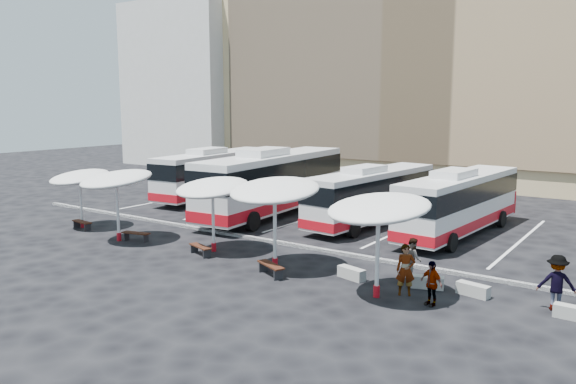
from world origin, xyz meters
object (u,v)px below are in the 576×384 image
Objects in this scene: wood_bench_2 at (200,248)px; wood_bench_3 at (271,267)px; conc_bench_0 at (351,273)px; passenger_2 at (431,283)px; passenger_1 at (413,259)px; conc_bench_2 at (473,290)px; bus_1 at (274,181)px; wood_bench_1 at (136,234)px; sunshade_1 at (116,179)px; passenger_3 at (556,283)px; conc_bench_1 at (427,282)px; bus_3 at (460,201)px; passenger_0 at (406,270)px; wood_bench_0 at (82,223)px; sunshade_2 at (213,188)px; bus_0 at (216,172)px; bus_2 at (372,194)px; sunshade_0 at (80,177)px; sunshade_4 at (379,209)px; sunshade_3 at (275,191)px; conc_bench_3 at (573,313)px.

wood_bench_3 reaches higher than wood_bench_2.
conc_bench_0 is 3.88m from passenger_2.
passenger_1 is (4.93, 2.92, 0.46)m from wood_bench_3.
bus_1 is at bearing 151.84° from conc_bench_2.
wood_bench_1 is 12.03m from conc_bench_0.
sunshade_1 is 2.80× the size of wood_bench_1.
conc_bench_2 is 2.82m from passenger_3.
passenger_1 is (-0.87, 0.77, 0.60)m from conc_bench_1.
passenger_2 is (13.93, -9.79, -1.39)m from bus_1.
wood_bench_2 is (-8.47, -11.00, -1.48)m from bus_3.
passenger_0 reaches higher than wood_bench_2.
wood_bench_3 is at bearing -3.52° from wood_bench_0.
sunshade_2 is at bearing -11.80° from passenger_3.
wood_bench_0 is at bearing 176.48° from wood_bench_3.
bus_0 is 23.60m from passenger_0.
bus_2 reaches higher than conc_bench_1.
sunshade_4 reaches higher than sunshade_0.
sunshade_0 is 20.12m from conc_bench_1.
sunshade_4 is 9.67m from wood_bench_2.
passenger_3 is at bearing 3.09° from sunshade_0.
bus_2 is 10.64m from sunshade_3.
passenger_1 reaches higher than conc_bench_0.
bus_2 is 6.95× the size of passenger_2.
conc_bench_1 is 4.49m from passenger_3.
wood_bench_0 is 1.02× the size of wood_bench_2.
sunshade_3 is at bearing 0.49° from wood_bench_0.
wood_bench_1 is (0.80, 0.43, -2.82)m from sunshade_1.
passenger_2 reaches higher than wood_bench_0.
sunshade_4 reaches higher than passenger_3.
sunshade_1 reaches higher than passenger_2.
sunshade_3 is 3.29× the size of conc_bench_0.
conc_bench_2 is 0.63× the size of passenger_0.
sunshade_4 is at bearing -39.06° from bus_0.
sunshade_2 is 0.76× the size of sunshade_4.
conc_bench_2 is 1.02× the size of conc_bench_3.
passenger_3 reaches higher than conc_bench_2.
wood_bench_2 is at bearing -1.13° from wood_bench_1.
sunshade_1 is at bearing -167.12° from sunshade_2.
bus_0 is 6.28× the size of passenger_0.
conc_bench_2 is at bearing -139.76° from passenger_1.
wood_bench_1 is (-8.62, -0.21, -3.01)m from sunshade_3.
wood_bench_3 is at bearing -4.68° from wood_bench_1.
wood_bench_0 is 1.00× the size of wood_bench_1.
bus_1 is at bearing 126.45° from sunshade_3.
wood_bench_0 is at bearing 172.10° from sunshade_1.
bus_1 reaches higher than passenger_1.
bus_2 reaches higher than passenger_1.
conc_bench_3 is at bearing 1.66° from sunshade_0.
wood_bench_3 is (4.51, -1.55, -2.68)m from sunshade_2.
bus_1 is 8.34× the size of wood_bench_3.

